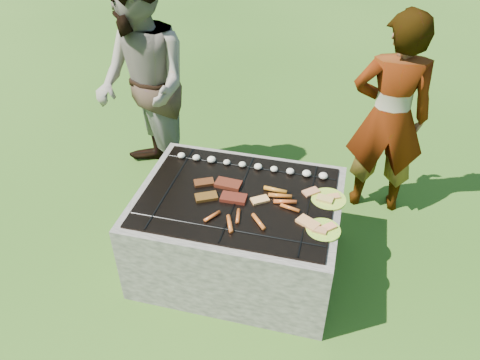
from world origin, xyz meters
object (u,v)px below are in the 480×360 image
(plate_far, at_px, (328,199))
(bystander, at_px, (143,87))
(plate_near, at_px, (323,230))
(fire_pit, at_px, (238,233))
(cook, at_px, (389,118))

(plate_far, relative_size, bystander, 0.15)
(plate_near, distance_m, bystander, 1.82)
(fire_pit, height_order, cook, cook)
(cook, distance_m, bystander, 1.87)
(plate_near, relative_size, cook, 0.16)
(bystander, bearing_deg, fire_pit, 8.11)
(bystander, bearing_deg, plate_far, 23.40)
(fire_pit, relative_size, plate_far, 4.85)
(plate_far, xyz_separation_m, plate_near, (0.00, -0.29, -0.00))
(plate_near, height_order, cook, cook)
(plate_far, relative_size, cook, 0.17)
(plate_far, bearing_deg, fire_pit, -168.94)
(plate_near, height_order, bystander, bystander)
(plate_near, relative_size, bystander, 0.15)
(plate_far, bearing_deg, cook, 67.31)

